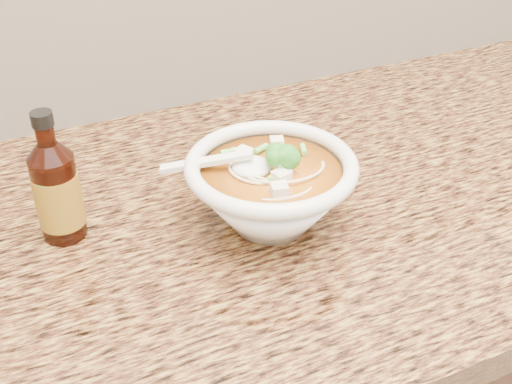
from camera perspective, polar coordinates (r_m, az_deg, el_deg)
name	(u,v)px	position (r m, az deg, el deg)	size (l,w,h in m)	color
counter_slab	(317,196)	(0.89, 5.42, -0.34)	(4.00, 0.68, 0.04)	olive
soup_bowl	(271,191)	(0.78, 1.33, 0.06)	(0.23, 0.21, 0.12)	white
hot_sauce_bottle	(57,191)	(0.79, -17.26, 0.04)	(0.06, 0.06, 0.17)	black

